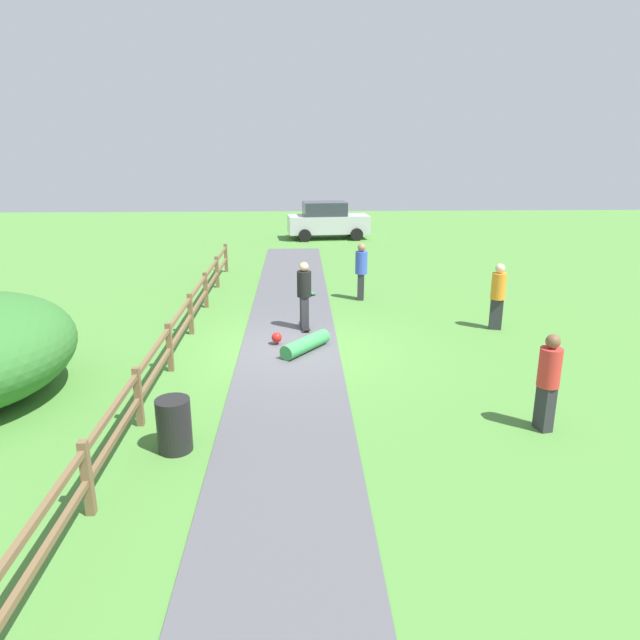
% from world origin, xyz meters
% --- Properties ---
extents(ground_plane, '(60.00, 60.00, 0.00)m').
position_xyz_m(ground_plane, '(0.00, 0.00, 0.00)').
color(ground_plane, '#4C8438').
extents(asphalt_path, '(2.40, 28.00, 0.02)m').
position_xyz_m(asphalt_path, '(0.00, 0.00, 0.01)').
color(asphalt_path, '#515156').
rests_on(asphalt_path, ground_plane).
extents(wooden_fence, '(0.12, 18.12, 1.10)m').
position_xyz_m(wooden_fence, '(-2.60, 0.00, 0.67)').
color(wooden_fence, brown).
rests_on(wooden_fence, ground_plane).
extents(trash_bin, '(0.56, 0.56, 0.90)m').
position_xyz_m(trash_bin, '(-1.80, -4.75, 0.45)').
color(trash_bin, black).
rests_on(trash_bin, ground_plane).
extents(skater_riding, '(0.43, 0.82, 1.83)m').
position_xyz_m(skater_riding, '(0.38, 1.55, 1.04)').
color(skater_riding, black).
rests_on(skater_riding, asphalt_path).
extents(skater_fallen, '(1.45, 1.45, 0.36)m').
position_xyz_m(skater_fallen, '(0.33, -0.18, 0.20)').
color(skater_fallen, green).
rests_on(skater_fallen, asphalt_path).
extents(skateboard_loose, '(0.64, 0.76, 0.08)m').
position_xyz_m(skateboard_loose, '(0.51, 5.36, 0.09)').
color(skateboard_loose, '#338C4C').
rests_on(skateboard_loose, asphalt_path).
extents(bystander_blue, '(0.43, 0.43, 1.82)m').
position_xyz_m(bystander_blue, '(2.22, 4.62, 1.01)').
color(bystander_blue, '#2D2D33').
rests_on(bystander_blue, ground_plane).
extents(bystander_red, '(0.46, 0.46, 1.76)m').
position_xyz_m(bystander_red, '(4.50, -4.27, 0.97)').
color(bystander_red, '#2D2D33').
rests_on(bystander_red, ground_plane).
extents(bystander_orange, '(0.46, 0.46, 1.80)m').
position_xyz_m(bystander_orange, '(5.54, 1.41, 1.00)').
color(bystander_orange, '#2D2D33').
rests_on(bystander_orange, ground_plane).
extents(parked_car_silver, '(4.35, 2.33, 1.92)m').
position_xyz_m(parked_car_silver, '(1.76, 17.08, 0.96)').
color(parked_car_silver, '#B7B7BC').
rests_on(parked_car_silver, ground_plane).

